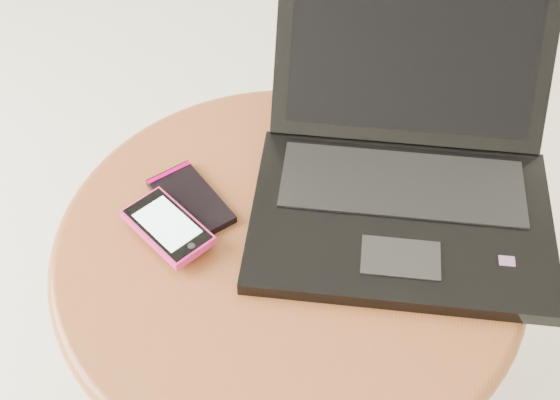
# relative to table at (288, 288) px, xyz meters

# --- Properties ---
(table) EXTENTS (0.56, 0.56, 0.44)m
(table) POSITION_rel_table_xyz_m (0.00, 0.00, 0.00)
(table) COLOR #4C270F
(table) RESTS_ON ground
(laptop) EXTENTS (0.39, 0.40, 0.20)m
(laptop) POSITION_rel_table_xyz_m (0.12, 0.11, 0.13)
(laptop) COLOR black
(laptop) RESTS_ON table
(phone_black) EXTENTS (0.13, 0.12, 0.01)m
(phone_black) POSITION_rel_table_xyz_m (-0.13, 0.03, 0.10)
(phone_black) COLOR black
(phone_black) RESTS_ON table
(phone_pink) EXTENTS (0.12, 0.11, 0.01)m
(phone_pink) POSITION_rel_table_xyz_m (-0.14, -0.03, 0.11)
(phone_pink) COLOR #D2206D
(phone_pink) RESTS_ON phone_black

